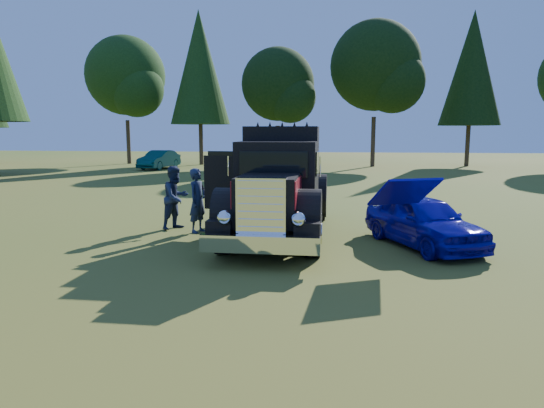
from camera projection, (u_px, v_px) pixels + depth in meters
The scene contains 7 objects.
ground at pixel (296, 248), 12.02m from camera, with size 120.00×120.00×0.00m, color #385A1A.
treeline at pixel (322, 69), 37.66m from camera, with size 72.10×24.04×13.84m.
diamond_t_truck at pixel (278, 190), 13.13m from camera, with size 3.37×7.16×3.00m.
hotrod_coupe at pixel (423, 221), 12.06m from camera, with size 2.97×4.29×1.89m.
spectator_near at pixel (198, 200), 13.78m from camera, with size 0.67×0.44×1.83m, color #21314E.
spectator_far at pixel (176, 198), 14.27m from camera, with size 0.91×0.71×1.87m, color #1E2347.
distant_teal_car at pixel (159, 160), 38.04m from camera, with size 1.54×4.42×1.45m, color #0A3F3D.
Camera 1 is at (0.93, -11.71, 2.83)m, focal length 32.00 mm.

